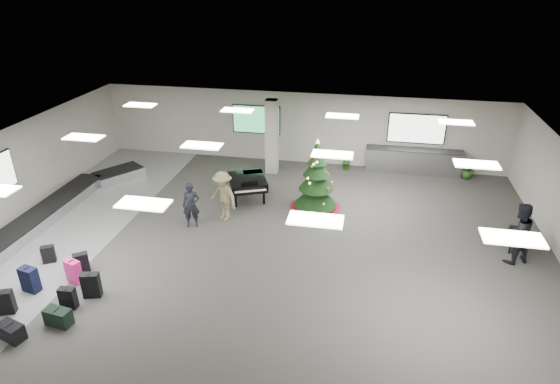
% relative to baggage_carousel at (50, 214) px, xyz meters
% --- Properties ---
extents(ground, '(18.00, 18.00, 0.00)m').
position_rel_baggage_carousel_xyz_m(ground, '(7.84, 0.08, -0.21)').
color(ground, '#373532').
rests_on(ground, ground).
extents(room_envelope, '(18.02, 14.02, 3.21)m').
position_rel_baggage_carousel_xyz_m(room_envelope, '(7.46, 0.75, 2.12)').
color(room_envelope, '#BBB7AB').
rests_on(room_envelope, ground).
extents(baggage_carousel, '(2.28, 9.71, 0.43)m').
position_rel_baggage_carousel_xyz_m(baggage_carousel, '(0.00, 0.00, 0.00)').
color(baggage_carousel, silver).
rests_on(baggage_carousel, ground).
extents(service_counter, '(4.05, 0.65, 1.08)m').
position_rel_baggage_carousel_xyz_m(service_counter, '(12.84, 6.73, 0.33)').
color(service_counter, silver).
rests_on(service_counter, ground).
extents(suitcase_0, '(0.49, 0.38, 0.69)m').
position_rel_baggage_carousel_xyz_m(suitcase_0, '(2.03, -4.72, 0.12)').
color(suitcase_0, black).
rests_on(suitcase_0, ground).
extents(suitcase_1, '(0.51, 0.36, 0.74)m').
position_rel_baggage_carousel_xyz_m(suitcase_1, '(3.83, -3.67, 0.15)').
color(suitcase_1, black).
rests_on(suitcase_1, ground).
extents(pink_suitcase, '(0.50, 0.39, 0.71)m').
position_rel_baggage_carousel_xyz_m(pink_suitcase, '(2.98, -3.18, 0.13)').
color(pink_suitcase, '#E91E7C').
rests_on(pink_suitcase, ground).
extents(suitcase_3, '(0.47, 0.43, 0.65)m').
position_rel_baggage_carousel_xyz_m(suitcase_3, '(2.94, -2.71, 0.10)').
color(suitcase_3, black).
rests_on(suitcase_3, ground).
extents(navy_suitcase, '(0.53, 0.37, 0.76)m').
position_rel_baggage_carousel_xyz_m(navy_suitcase, '(2.05, -3.78, 0.16)').
color(navy_suitcase, black).
rests_on(navy_suitcase, ground).
extents(green_duffel, '(0.70, 0.42, 0.47)m').
position_rel_baggage_carousel_xyz_m(green_duffel, '(3.61, -4.84, 0.01)').
color(green_duffel, black).
rests_on(green_duffel, ground).
extents(suitcase_7, '(0.43, 0.25, 0.62)m').
position_rel_baggage_carousel_xyz_m(suitcase_7, '(3.49, -4.22, 0.09)').
color(suitcase_7, black).
rests_on(suitcase_7, ground).
extents(suitcase_8, '(0.43, 0.37, 0.57)m').
position_rel_baggage_carousel_xyz_m(suitcase_8, '(1.66, -2.43, 0.06)').
color(suitcase_8, black).
rests_on(suitcase_8, ground).
extents(black_duffel, '(0.71, 0.52, 0.44)m').
position_rel_baggage_carousel_xyz_m(black_duffel, '(2.81, -5.51, -0.00)').
color(black_duffel, black).
rests_on(black_duffel, ground).
extents(christmas_tree, '(1.89, 1.89, 2.70)m').
position_rel_baggage_carousel_xyz_m(christmas_tree, '(9.11, 2.72, 0.71)').
color(christmas_tree, maroon).
rests_on(christmas_tree, ground).
extents(grand_piano, '(1.91, 2.14, 1.00)m').
position_rel_baggage_carousel_xyz_m(grand_piano, '(6.47, 2.89, 0.50)').
color(grand_piano, black).
rests_on(grand_piano, ground).
extents(bench, '(0.92, 1.40, 0.84)m').
position_rel_baggage_carousel_xyz_m(bench, '(15.74, 1.22, 0.26)').
color(bench, black).
rests_on(bench, ground).
extents(traveler_a, '(0.67, 0.54, 1.60)m').
position_rel_baggage_carousel_xyz_m(traveler_a, '(5.13, 0.49, 0.59)').
color(traveler_a, black).
rests_on(traveler_a, ground).
extents(traveler_b, '(1.35, 1.14, 1.81)m').
position_rel_baggage_carousel_xyz_m(traveler_b, '(6.05, 1.17, 0.69)').
color(traveler_b, olive).
rests_on(traveler_b, ground).
extents(traveler_bench, '(1.17, 1.08, 1.95)m').
position_rel_baggage_carousel_xyz_m(traveler_bench, '(15.41, 0.29, 0.76)').
color(traveler_bench, black).
rests_on(traveler_bench, ground).
extents(potted_plant_left, '(0.56, 0.53, 0.81)m').
position_rel_baggage_carousel_xyz_m(potted_plant_left, '(10.04, 6.58, 0.19)').
color(potted_plant_left, '#1A4315').
rests_on(potted_plant_left, ground).
extents(potted_plant_right, '(0.71, 0.71, 0.89)m').
position_rel_baggage_carousel_xyz_m(potted_plant_right, '(15.08, 6.58, 0.23)').
color(potted_plant_right, '#1A4315').
rests_on(potted_plant_right, ground).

